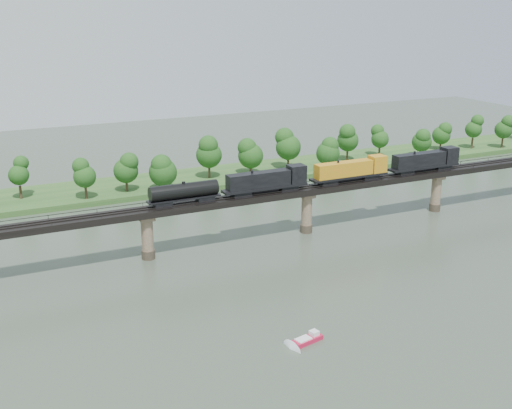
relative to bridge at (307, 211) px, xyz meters
name	(u,v)px	position (x,y,z in m)	size (l,w,h in m)	color
ground	(378,277)	(0.00, -30.00, -5.46)	(400.00, 400.00, 0.00)	#334033
far_bank	(222,177)	(0.00, 55.00, -4.66)	(300.00, 24.00, 1.60)	#2A5020
bridge	(307,211)	(0.00, 0.00, 0.00)	(236.00, 30.00, 11.50)	#473A2D
bridge_superstructure	(307,186)	(0.00, 0.00, 6.33)	(220.00, 4.90, 0.75)	black
far_treeline	(202,158)	(-8.21, 50.52, 3.37)	(289.06, 17.54, 13.60)	#382619
freight_train	(323,174)	(4.30, 0.00, 8.84)	(85.13, 3.32, 5.86)	black
motorboat	(308,339)	(-26.22, -46.83, -4.92)	(5.88, 3.20, 1.56)	#BF1539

